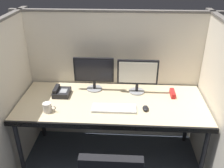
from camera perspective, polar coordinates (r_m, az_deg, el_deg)
cubicle_partition_rear at (r=2.91m, az=0.44°, el=1.29°), size 2.21×0.06×1.57m
cubicle_partition_left at (r=2.67m, az=-22.05°, el=-3.40°), size 0.06×1.41×1.57m
cubicle_partition_right at (r=2.58m, az=22.53°, el=-4.69°), size 0.06×1.41×1.57m
desk at (r=2.56m, az=-0.08°, el=-5.21°), size 1.90×0.80×0.74m
monitor_left at (r=2.68m, az=-4.18°, el=2.83°), size 0.43×0.17×0.37m
monitor_right at (r=2.64m, az=5.88°, el=2.27°), size 0.43×0.17×0.37m
keyboard_main at (r=2.42m, az=0.48°, el=-5.62°), size 0.43×0.15×0.02m
computer_mouse at (r=2.43m, az=7.70°, el=-5.52°), size 0.06×0.10×0.04m
red_stapler at (r=2.71m, az=13.69°, el=-2.11°), size 0.04×0.15×0.06m
desk_phone at (r=2.70m, az=-11.57°, el=-1.86°), size 0.17×0.19×0.09m
coffee_mug at (r=2.44m, az=-14.55°, el=-5.24°), size 0.13×0.08×0.09m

